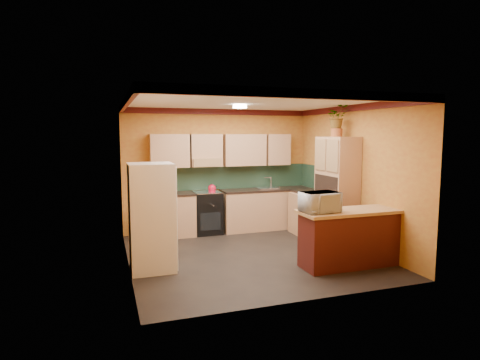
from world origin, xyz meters
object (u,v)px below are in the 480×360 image
object	(u,v)px
fridge	(152,217)
breakfast_bar	(355,239)
pantry	(337,191)
microwave	(320,202)
base_cabinets_back	(234,212)
stove	(207,213)

from	to	relation	value
fridge	breakfast_bar	bearing A→B (deg)	-14.90
fridge	pantry	xyz separation A→B (m)	(3.60, 0.41, 0.20)
microwave	pantry	bearing A→B (deg)	43.66
base_cabinets_back	fridge	xyz separation A→B (m)	(-2.03, -2.03, 0.41)
fridge	breakfast_bar	size ratio (longest dim) A/B	0.94
stove	breakfast_bar	bearing A→B (deg)	-58.49
stove	breakfast_bar	world-z (taller)	stove
breakfast_bar	microwave	bearing A→B (deg)	180.00
pantry	microwave	bearing A→B (deg)	-131.10
fridge	pantry	size ratio (longest dim) A/B	0.81
breakfast_bar	base_cabinets_back	bearing A→B (deg)	111.60
pantry	stove	bearing A→B (deg)	143.52
microwave	stove	bearing A→B (deg)	105.71
fridge	microwave	world-z (taller)	fridge
breakfast_bar	microwave	xyz separation A→B (m)	(-0.66, 0.00, 0.65)
pantry	breakfast_bar	xyz separation A→B (m)	(-0.43, -1.25, -0.61)
breakfast_bar	microwave	world-z (taller)	microwave
base_cabinets_back	pantry	xyz separation A→B (m)	(1.57, -1.62, 0.61)
fridge	pantry	bearing A→B (deg)	6.51
pantry	microwave	xyz separation A→B (m)	(-1.09, -1.25, 0.04)
pantry	base_cabinets_back	bearing A→B (deg)	134.05
stove	microwave	xyz separation A→B (m)	(1.10, -2.88, 0.63)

